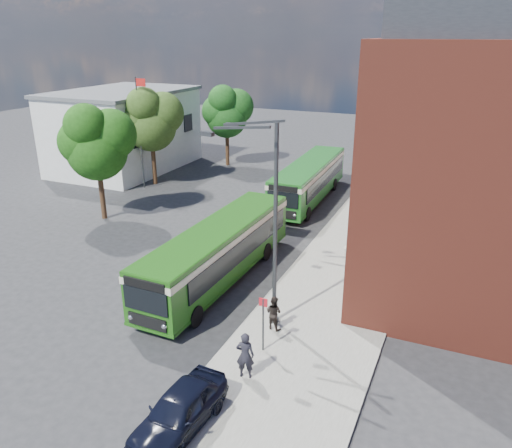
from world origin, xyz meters
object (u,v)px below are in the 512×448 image
at_px(street_lamp, 267,223).
at_px(bus_front, 219,248).
at_px(parked_car, 179,410).
at_px(bus_rear, 309,178).

bearing_deg(street_lamp, bus_front, 144.15).
bearing_deg(street_lamp, parked_car, -90.29).
distance_m(street_lamp, parked_car, 8.23).
bearing_deg(parked_car, bus_rear, 101.83).
height_order(street_lamp, bus_rear, street_lamp).
relative_size(street_lamp, parked_car, 2.20).
bearing_deg(parked_car, bus_front, 114.13).
height_order(street_lamp, bus_front, street_lamp).
relative_size(bus_front, bus_rear, 1.00).
bearing_deg(street_lamp, bus_rear, 102.06).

